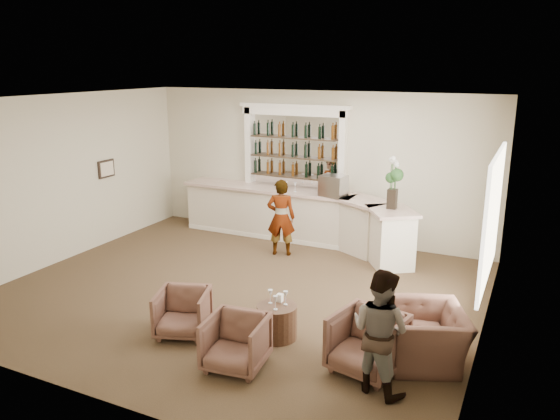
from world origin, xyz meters
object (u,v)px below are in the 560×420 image
object	(u,v)px
cocktail_table	(277,321)
sommelier	(281,217)
bar_counter	(299,217)
flower_vase	(393,179)
armchair_left	(183,312)
armchair_center	(236,343)
armchair_far	(426,335)
armchair_right	(367,343)
espresso_machine	(333,186)
guest	(380,331)

from	to	relation	value
cocktail_table	sommelier	distance (m)	3.64
bar_counter	flower_vase	distance (m)	2.51
sommelier	flower_vase	distance (m)	2.40
armchair_left	flower_vase	distance (m)	4.83
armchair_center	armchair_far	distance (m)	2.52
armchair_right	armchair_far	size ratio (longest dim) A/B	0.77
armchair_far	flower_vase	bearing A→B (deg)	178.82
cocktail_table	armchair_right	size ratio (longest dim) A/B	0.68
armchair_center	espresso_machine	size ratio (longest dim) A/B	1.51
cocktail_table	armchair_far	xyz separation A→B (m)	(2.07, 0.29, 0.11)
armchair_left	sommelier	bearing A→B (deg)	73.98
armchair_center	espresso_machine	world-z (taller)	espresso_machine
cocktail_table	armchair_right	bearing A→B (deg)	-11.79
bar_counter	armchair_left	bearing A→B (deg)	-87.45
cocktail_table	bar_counter	bearing A→B (deg)	109.57
armchair_left	armchair_center	bearing A→B (deg)	-40.63
sommelier	armchair_far	world-z (taller)	sommelier
bar_counter	guest	bearing A→B (deg)	-56.84
cocktail_table	armchair_far	world-z (taller)	armchair_far
bar_counter	armchair_far	xyz separation A→B (m)	(3.56, -3.92, -0.21)
flower_vase	armchair_far	bearing A→B (deg)	-67.83
flower_vase	espresso_machine	bearing A→B (deg)	161.44
sommelier	bar_counter	bearing A→B (deg)	-108.67
bar_counter	armchair_center	world-z (taller)	bar_counter
sommelier	armchair_center	bearing A→B (deg)	89.45
sommelier	espresso_machine	distance (m)	1.32
espresso_machine	flower_vase	bearing A→B (deg)	-11.29
bar_counter	flower_vase	world-z (taller)	flower_vase
espresso_machine	armchair_left	bearing A→B (deg)	-89.94
guest	sommelier	bearing A→B (deg)	-33.51
armchair_left	flower_vase	size ratio (longest dim) A/B	0.74
armchair_center	sommelier	bearing A→B (deg)	101.29
espresso_machine	armchair_far	bearing A→B (deg)	-47.15
armchair_right	bar_counter	bearing A→B (deg)	135.02
armchair_right	armchair_far	bearing A→B (deg)	55.01
bar_counter	guest	size ratio (longest dim) A/B	3.67
guest	armchair_left	distance (m)	3.00
guest	espresso_machine	world-z (taller)	espresso_machine
armchair_right	armchair_left	bearing A→B (deg)	-163.77
sommelier	armchair_center	distance (m)	4.46
cocktail_table	sommelier	size ratio (longest dim) A/B	0.37
cocktail_table	espresso_machine	size ratio (longest dim) A/B	1.14
cocktail_table	guest	bearing A→B (deg)	-21.19
armchair_far	bar_counter	bearing A→B (deg)	-161.08
guest	espresso_machine	xyz separation A→B (m)	(-2.38, 4.80, 0.59)
bar_counter	armchair_far	world-z (taller)	bar_counter
armchair_left	armchair_far	world-z (taller)	armchair_far
armchair_left	espresso_machine	size ratio (longest dim) A/B	1.47
guest	flower_vase	bearing A→B (deg)	-59.59
armchair_far	espresso_machine	world-z (taller)	espresso_machine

